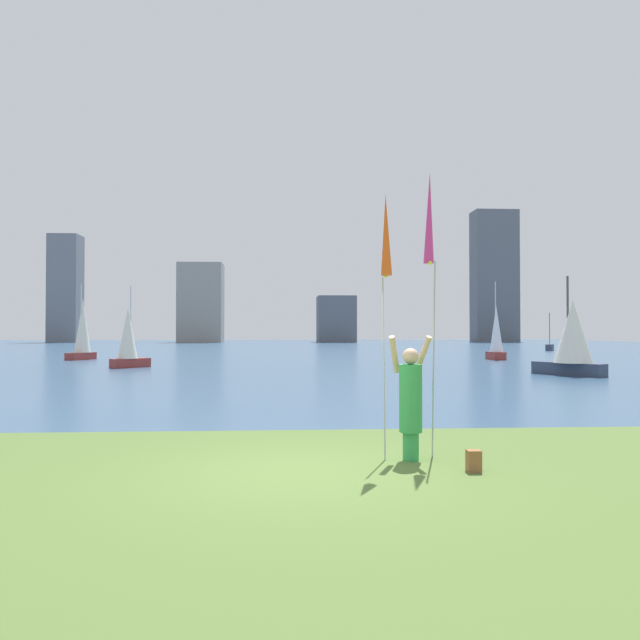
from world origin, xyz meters
The scene contains 14 objects.
ground centered at (0.00, 50.95, -0.06)m, with size 120.00×138.00×0.12m.
person centered at (1.69, 0.61, 0.90)m, with size 0.67×0.50×1.83m.
kite_flag_left centered at (1.32, 0.53, 3.21)m, with size 0.16×0.43×3.91m.
kite_flag_right centered at (2.07, 0.96, 3.54)m, with size 0.16×0.48×4.34m.
bag centered at (2.39, -0.15, 0.15)m, with size 0.18×0.16×0.29m.
sailboat_0 centered at (-13.31, 32.51, 1.90)m, with size 1.57×2.22×4.97m.
sailboat_2 centered at (12.05, 16.68, 1.64)m, with size 2.33×3.05×4.23m.
sailboat_3 centered at (-8.11, 23.56, 1.47)m, with size 1.93×1.89×4.22m.
sailboat_5 centered at (13.79, 30.64, 1.60)m, with size 0.86×1.71×5.12m.
sailboat_7 centered at (25.30, 48.12, 0.33)m, with size 1.55×2.10×3.61m.
skyline_tower_0 centered at (-35.55, 92.97, 8.77)m, with size 4.70×4.19×17.54m.
skyline_tower_1 centered at (-13.53, 92.22, 6.46)m, with size 7.13×5.57×12.93m.
skyline_tower_2 centered at (8.73, 92.03, 3.79)m, with size 6.19×6.81×7.59m.
skyline_tower_3 centered at (36.70, 95.04, 11.37)m, with size 7.45×4.42×22.75m.
Camera 1 is at (-0.19, -8.20, 1.90)m, focal length 34.03 mm.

